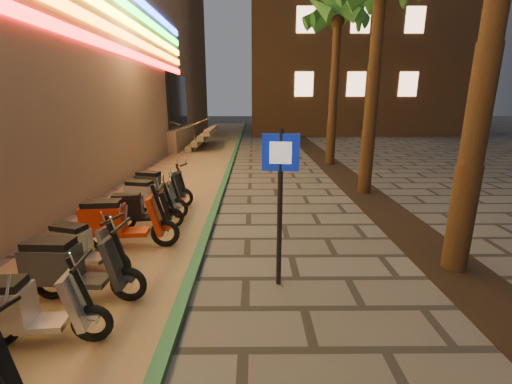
{
  "coord_description": "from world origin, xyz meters",
  "views": [
    {
      "loc": [
        0.12,
        -3.37,
        2.83
      ],
      "look_at": [
        0.17,
        2.68,
        1.2
      ],
      "focal_mm": 24.0,
      "sensor_mm": 36.0,
      "label": 1
    }
  ],
  "objects_px": {
    "scooter_6": "(71,267)",
    "scooter_10": "(149,197)",
    "scooter_8": "(119,222)",
    "pedestrian_sign": "(280,188)",
    "scooter_9": "(139,209)",
    "scooter_11": "(158,186)",
    "scooter_7": "(82,246)",
    "scooter_5": "(22,309)"
  },
  "relations": [
    {
      "from": "scooter_8",
      "to": "scooter_11",
      "type": "relative_size",
      "value": 1.09
    },
    {
      "from": "pedestrian_sign",
      "to": "scooter_8",
      "type": "bearing_deg",
      "value": 164.14
    },
    {
      "from": "scooter_5",
      "to": "scooter_8",
      "type": "relative_size",
      "value": 0.87
    },
    {
      "from": "scooter_6",
      "to": "scooter_7",
      "type": "height_order",
      "value": "scooter_6"
    },
    {
      "from": "scooter_10",
      "to": "scooter_6",
      "type": "bearing_deg",
      "value": -75.82
    },
    {
      "from": "scooter_6",
      "to": "scooter_8",
      "type": "bearing_deg",
      "value": 92.34
    },
    {
      "from": "scooter_8",
      "to": "scooter_11",
      "type": "xyz_separation_m",
      "value": [
        -0.05,
        2.97,
        -0.04
      ]
    },
    {
      "from": "scooter_6",
      "to": "scooter_9",
      "type": "height_order",
      "value": "scooter_6"
    },
    {
      "from": "scooter_5",
      "to": "scooter_8",
      "type": "xyz_separation_m",
      "value": [
        0.08,
        2.76,
        0.07
      ]
    },
    {
      "from": "scooter_6",
      "to": "scooter_11",
      "type": "distance_m",
      "value": 4.77
    },
    {
      "from": "scooter_8",
      "to": "pedestrian_sign",
      "type": "bearing_deg",
      "value": -29.64
    },
    {
      "from": "scooter_5",
      "to": "scooter_10",
      "type": "bearing_deg",
      "value": 84.23
    },
    {
      "from": "scooter_5",
      "to": "pedestrian_sign",
      "type": "bearing_deg",
      "value": 19.42
    },
    {
      "from": "scooter_7",
      "to": "scooter_8",
      "type": "distance_m",
      "value": 0.96
    },
    {
      "from": "scooter_5",
      "to": "scooter_6",
      "type": "height_order",
      "value": "scooter_6"
    },
    {
      "from": "scooter_6",
      "to": "scooter_10",
      "type": "relative_size",
      "value": 1.05
    },
    {
      "from": "scooter_7",
      "to": "scooter_11",
      "type": "xyz_separation_m",
      "value": [
        0.23,
        3.88,
        0.06
      ]
    },
    {
      "from": "pedestrian_sign",
      "to": "scooter_11",
      "type": "relative_size",
      "value": 1.46
    },
    {
      "from": "scooter_6",
      "to": "scooter_9",
      "type": "bearing_deg",
      "value": 91.42
    },
    {
      "from": "scooter_11",
      "to": "scooter_5",
      "type": "bearing_deg",
      "value": -73.95
    },
    {
      "from": "scooter_10",
      "to": "scooter_7",
      "type": "bearing_deg",
      "value": -81.28
    },
    {
      "from": "scooter_9",
      "to": "scooter_8",
      "type": "bearing_deg",
      "value": -99.79
    },
    {
      "from": "scooter_5",
      "to": "scooter_7",
      "type": "distance_m",
      "value": 1.86
    },
    {
      "from": "scooter_5",
      "to": "scooter_8",
      "type": "distance_m",
      "value": 2.76
    },
    {
      "from": "pedestrian_sign",
      "to": "scooter_10",
      "type": "bearing_deg",
      "value": 140.54
    },
    {
      "from": "pedestrian_sign",
      "to": "scooter_11",
      "type": "bearing_deg",
      "value": 133.83
    },
    {
      "from": "scooter_5",
      "to": "scooter_9",
      "type": "relative_size",
      "value": 1.03
    },
    {
      "from": "pedestrian_sign",
      "to": "scooter_9",
      "type": "distance_m",
      "value": 3.96
    },
    {
      "from": "scooter_10",
      "to": "scooter_11",
      "type": "distance_m",
      "value": 1.0
    },
    {
      "from": "scooter_5",
      "to": "scooter_7",
      "type": "relative_size",
      "value": 1.08
    },
    {
      "from": "scooter_9",
      "to": "scooter_11",
      "type": "relative_size",
      "value": 0.93
    },
    {
      "from": "scooter_9",
      "to": "scooter_10",
      "type": "relative_size",
      "value": 0.95
    },
    {
      "from": "scooter_7",
      "to": "scooter_9",
      "type": "height_order",
      "value": "scooter_9"
    },
    {
      "from": "scooter_5",
      "to": "scooter_11",
      "type": "xyz_separation_m",
      "value": [
        0.02,
        5.73,
        0.03
      ]
    },
    {
      "from": "pedestrian_sign",
      "to": "scooter_6",
      "type": "bearing_deg",
      "value": -163.3
    },
    {
      "from": "scooter_7",
      "to": "scooter_9",
      "type": "distance_m",
      "value": 1.96
    },
    {
      "from": "scooter_7",
      "to": "scooter_9",
      "type": "xyz_separation_m",
      "value": [
        0.33,
        1.93,
        0.02
      ]
    },
    {
      "from": "scooter_7",
      "to": "scooter_9",
      "type": "bearing_deg",
      "value": 97.98
    },
    {
      "from": "scooter_7",
      "to": "scooter_10",
      "type": "height_order",
      "value": "scooter_10"
    },
    {
      "from": "scooter_6",
      "to": "scooter_11",
      "type": "bearing_deg",
      "value": 93.1
    },
    {
      "from": "scooter_7",
      "to": "scooter_8",
      "type": "height_order",
      "value": "scooter_8"
    },
    {
      "from": "pedestrian_sign",
      "to": "scooter_6",
      "type": "relative_size",
      "value": 1.42
    }
  ]
}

